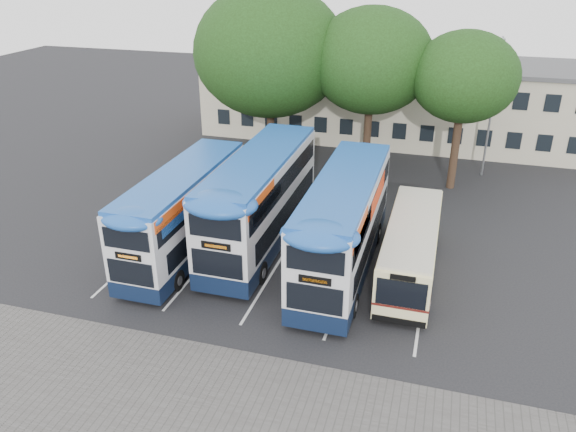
% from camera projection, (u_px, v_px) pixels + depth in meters
% --- Properties ---
extents(ground, '(120.00, 120.00, 0.00)m').
position_uv_depth(ground, '(333.00, 334.00, 22.38)').
color(ground, black).
rests_on(ground, ground).
extents(paving_strip, '(40.00, 6.00, 0.01)m').
position_uv_depth(paving_strip, '(241.00, 413.00, 18.56)').
color(paving_strip, '#595654').
rests_on(paving_strip, ground).
extents(bay_lines, '(14.12, 11.00, 0.01)m').
position_uv_depth(bay_lines, '(280.00, 260.00, 27.67)').
color(bay_lines, silver).
rests_on(bay_lines, ground).
extents(depot_building, '(32.40, 8.40, 6.20)m').
position_uv_depth(depot_building, '(406.00, 99.00, 44.41)').
color(depot_building, '#BAAE96').
rests_on(depot_building, ground).
extents(lamp_post, '(0.25, 1.05, 9.06)m').
position_uv_depth(lamp_post, '(493.00, 101.00, 35.97)').
color(lamp_post, gray).
rests_on(lamp_post, ground).
extents(tree_left, '(10.00, 10.00, 12.08)m').
position_uv_depth(tree_left, '(270.00, 52.00, 36.72)').
color(tree_left, black).
rests_on(tree_left, ground).
extents(tree_mid, '(7.80, 7.80, 10.89)m').
position_uv_depth(tree_mid, '(372.00, 61.00, 35.21)').
color(tree_mid, black).
rests_on(tree_mid, ground).
extents(tree_right, '(6.36, 6.36, 9.78)m').
position_uv_depth(tree_right, '(465.00, 77.00, 33.17)').
color(tree_right, black).
rests_on(tree_right, ground).
extents(bus_dd_left, '(2.52, 10.38, 4.33)m').
position_uv_depth(bus_dd_left, '(185.00, 208.00, 27.54)').
color(bus_dd_left, '#0E1933').
rests_on(bus_dd_left, ground).
extents(bus_dd_mid, '(2.78, 11.45, 4.77)m').
position_uv_depth(bus_dd_mid, '(261.00, 196.00, 28.28)').
color(bus_dd_mid, '#0E1933').
rests_on(bus_dd_mid, ground).
extents(bus_dd_right, '(2.70, 11.13, 4.64)m').
position_uv_depth(bus_dd_right, '(344.00, 221.00, 25.89)').
color(bus_dd_right, '#0E1933').
rests_on(bus_dd_right, ground).
extents(bus_single, '(2.29, 9.01, 2.69)m').
position_uv_depth(bus_single, '(411.00, 245.00, 25.96)').
color(bus_single, '#FEF0A9').
rests_on(bus_single, ground).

